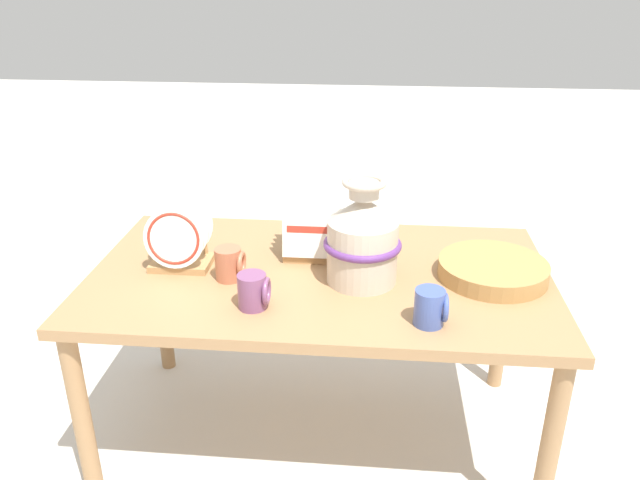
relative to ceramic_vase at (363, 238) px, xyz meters
name	(u,v)px	position (x,y,z in m)	size (l,w,h in m)	color
ground_plane	(320,435)	(-0.13, 0.05, -0.81)	(14.00, 14.00, 0.00)	beige
display_table	(320,291)	(-0.13, 0.05, -0.21)	(1.46, 0.83, 0.67)	#9E754C
ceramic_vase	(363,238)	(0.00, 0.00, 0.00)	(0.24, 0.24, 0.33)	beige
dish_rack_round_plates	(179,244)	(-0.58, 0.04, -0.06)	(0.19, 0.15, 0.22)	tan
dish_rack_square_plates	(313,234)	(-0.17, 0.16, -0.06)	(0.19, 0.15, 0.21)	tan
wicker_charger_stack	(493,269)	(0.41, 0.06, -0.12)	(0.34, 0.34, 0.05)	#AD7F47
mug_terracotta_glaze	(230,264)	(-0.41, -0.03, -0.09)	(0.09, 0.08, 0.10)	#B76647
mug_cobalt_glaze	(431,307)	(0.19, -0.24, -0.09)	(0.09, 0.08, 0.10)	#42569E
mug_plum_glaze	(254,291)	(-0.30, -0.19, -0.09)	(0.09, 0.08, 0.10)	#7A4770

